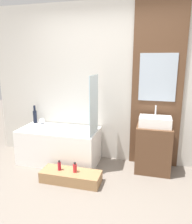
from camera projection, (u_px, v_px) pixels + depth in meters
The scene contains 12 objects.
ground_plane at pixel (81, 217), 2.42m from camera, with size 12.00×12.00×0.00m, color slate.
wall_tiled_back at pixel (110, 85), 3.60m from camera, with size 4.20×0.06×2.60m, color beige.
wall_wood_accent at pixel (157, 86), 3.37m from camera, with size 0.77×0.04×2.60m.
bathtub at pixel (59, 145), 3.68m from camera, with size 1.31×0.64×0.58m.
glass_shower_screen at pixel (94, 105), 3.29m from camera, with size 0.01×0.47×0.90m, color silver.
wooden_step_bench at pixel (71, 176), 3.11m from camera, with size 0.86×0.31×0.16m, color #997047.
vanity_cabinet at pixel (153, 149), 3.37m from camera, with size 0.52×0.43×0.72m, color brown.
sink at pixel (155, 122), 3.27m from camera, with size 0.47×0.31×0.30m.
vase_tall_dark at pixel (35, 116), 3.95m from camera, with size 0.07×0.07×0.32m.
vase_round_light at pixel (42, 121), 3.92m from camera, with size 0.10×0.10×0.10m, color white.
bottle_soap_primary at pixel (59, 166), 3.12m from camera, with size 0.05×0.05×0.14m.
bottle_soap_secondary at pixel (75, 168), 3.06m from camera, with size 0.05×0.05×0.15m.
Camera 1 is at (0.70, -1.97, 1.69)m, focal length 35.00 mm.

